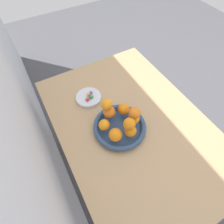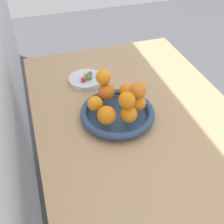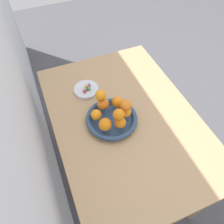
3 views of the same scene
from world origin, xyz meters
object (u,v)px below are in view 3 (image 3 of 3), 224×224
Objects in this scene: fruit_bowl at (112,119)px; candy_ball_1 at (85,91)px; orange_0 at (120,122)px; candy_ball_4 at (89,89)px; orange_2 at (117,102)px; candy_ball_2 at (86,86)px; orange_5 at (105,124)px; dining_table at (124,126)px; orange_8 at (100,95)px; orange_7 at (126,105)px; candy_ball_5 at (88,87)px; candy_dish at (86,90)px; orange_3 at (103,104)px; orange_6 at (119,114)px; orange_4 at (96,115)px; candy_ball_0 at (89,85)px; candy_ball_3 at (86,90)px; orange_1 at (126,112)px.

fruit_bowl is 0.25m from candy_ball_1.
candy_ball_4 is at bearing 10.92° from orange_0.
orange_2 reaches higher than candy_ball_2.
fruit_bowl is at bearing -45.66° from orange_5.
fruit_bowl is at bearing 88.54° from dining_table.
orange_8 is (0.03, 0.08, 0.06)m from orange_2.
orange_0 reaches higher than candy_ball_2.
candy_ball_5 is at bearing 21.10° from orange_7.
orange_7 is 1.04× the size of orange_8.
orange_2 reaches higher than candy_dish.
orange_8 reaches higher than candy_ball_4.
orange_3 reaches higher than candy_ball_4.
orange_5 is (-0.05, 0.06, 0.05)m from fruit_bowl.
candy_dish is 2.61× the size of orange_8.
candy_ball_5 is (0.19, 0.02, -0.04)m from orange_3.
dining_table is 0.23m from orange_6.
orange_0 is 0.35m from candy_ball_2.
orange_5 is 2.99× the size of candy_ball_1.
orange_0 is 0.34m from candy_ball_5.
orange_4 is 2.83× the size of candy_ball_0.
orange_4 reaches higher than candy_ball_2.
candy_ball_5 is (-0.01, 0.01, -0.00)m from candy_ball_0.
orange_4 is at bearing 45.81° from orange_0.
candy_ball_2 is (0.33, 0.06, -0.09)m from orange_6.
orange_8 reaches higher than orange_6.
orange_7 reaches higher than candy_ball_4.
candy_ball_2 is (0.27, 0.05, 0.01)m from fruit_bowl.
candy_ball_3 is at bearing 0.80° from orange_5.
candy_ball_3 is (-0.03, 0.03, -0.00)m from candy_ball_0.
orange_3 is at bearing -166.44° from candy_ball_3.
orange_0 is at bearing 134.56° from orange_7.
candy_ball_2 is (0.34, 0.07, -0.04)m from orange_0.
orange_6 is (-0.32, -0.07, 0.12)m from candy_dish.
dining_table is at bearing -127.91° from orange_3.
dining_table is 0.31m from candy_ball_3.
orange_2 is at bearing 7.27° from orange_7.
orange_8 reaches higher than orange_4.
orange_1 is at bearing -135.99° from orange_3.
orange_3 is 0.20m from candy_ball_0.
candy_ball_5 is (0.03, -0.03, -0.00)m from candy_ball_1.
candy_ball_1 is (0.24, 0.07, 0.01)m from fruit_bowl.
candy_dish is 2.28× the size of orange_5.
candy_ball_2 is (0.29, 0.12, -0.09)m from orange_7.
candy_ball_1 is at bearing 3.14° from orange_5.
candy_ball_1 is at bearing 16.33° from orange_8.
candy_ball_3 is at bearing 31.68° from orange_2.
candy_ball_5 reaches higher than fruit_bowl.
candy_ball_4 is at bearing 161.75° from candy_ball_0.
orange_5 reaches higher than candy_ball_3.
candy_ball_1 is 0.04m from candy_ball_5.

